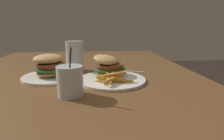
% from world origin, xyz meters
% --- Properties ---
extents(dining_table, '(1.67, 1.18, 0.73)m').
position_xyz_m(dining_table, '(0.00, 0.00, 0.64)').
color(dining_table, brown).
rests_on(dining_table, ground_plane).
extents(meal_plate_near, '(0.29, 0.29, 0.11)m').
position_xyz_m(meal_plate_near, '(-0.05, -0.15, 0.77)').
color(meal_plate_near, white).
rests_on(meal_plate_near, dining_table).
extents(beer_glass, '(0.09, 0.09, 0.15)m').
position_xyz_m(beer_glass, '(0.12, 0.01, 0.80)').
color(beer_glass, silver).
rests_on(beer_glass, dining_table).
extents(juice_glass, '(0.09, 0.09, 0.17)m').
position_xyz_m(juice_glass, '(-0.24, -0.01, 0.78)').
color(juice_glass, silver).
rests_on(juice_glass, dining_table).
extents(spoon, '(0.09, 0.18, 0.02)m').
position_xyz_m(spoon, '(0.09, -0.20, 0.74)').
color(spoon, silver).
rests_on(spoon, dining_table).
extents(meal_plate_far, '(0.26, 0.26, 0.11)m').
position_xyz_m(meal_plate_far, '(-0.01, 0.11, 0.77)').
color(meal_plate_far, white).
rests_on(meal_plate_far, dining_table).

